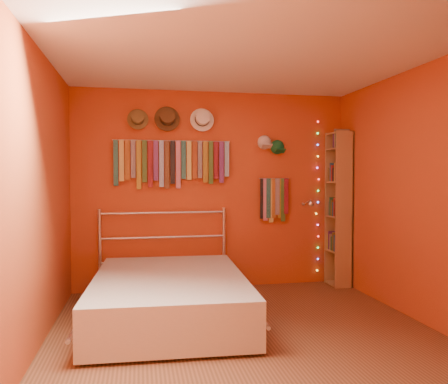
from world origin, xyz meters
TOP-DOWN VIEW (x-y plane):
  - ground at (0.00, 0.00)m, footprint 3.50×3.50m
  - back_wall at (0.00, 1.75)m, footprint 3.50×0.02m
  - right_wall at (1.75, 0.00)m, footprint 0.02×3.50m
  - left_wall at (-1.75, 0.00)m, footprint 0.02×3.50m
  - ceiling at (0.00, 0.00)m, footprint 3.50×3.50m
  - tie_rack at (-0.54, 1.68)m, footprint 1.45×0.03m
  - small_tie_rack at (0.79, 1.68)m, footprint 0.40×0.03m
  - fedora_olive at (-0.94, 1.66)m, footprint 0.26×0.14m
  - fedora_brown at (-0.59, 1.65)m, footprint 0.31×0.17m
  - fedora_white at (-0.15, 1.65)m, footprint 0.30×0.16m
  - cap_white at (0.66, 1.70)m, footprint 0.18×0.23m
  - cap_green at (0.84, 1.70)m, footprint 0.18×0.23m
  - fairy_lights at (1.40, 1.71)m, footprint 0.06×0.02m
  - reading_lamp at (1.21, 1.51)m, footprint 0.07×0.32m
  - bookshelf at (1.66, 1.53)m, footprint 0.25×0.34m
  - bed at (-0.64, 0.57)m, footprint 1.65×2.17m

SIDE VIEW (x-z plane):
  - ground at x=0.00m, z-range 0.00..0.00m
  - bed at x=-0.64m, z-range -0.28..0.75m
  - bookshelf at x=1.66m, z-range 0.02..2.02m
  - reading_lamp at x=1.21m, z-range 1.03..1.12m
  - small_tie_rack at x=0.79m, z-range 0.86..1.43m
  - fairy_lights at x=1.40m, z-range 0.15..2.16m
  - back_wall at x=0.00m, z-range 0.00..2.50m
  - right_wall at x=1.75m, z-range 0.00..2.50m
  - left_wall at x=-1.75m, z-range 0.00..2.50m
  - tie_rack at x=-0.54m, z-range 1.32..1.92m
  - cap_green at x=0.84m, z-range 1.71..1.90m
  - cap_white at x=0.66m, z-range 1.77..1.95m
  - fedora_olive at x=-0.94m, z-range 2.00..2.25m
  - fedora_white at x=-0.15m, z-range 1.99..2.29m
  - fedora_brown at x=-0.59m, z-range 1.99..2.30m
  - ceiling at x=0.00m, z-range 2.49..2.51m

